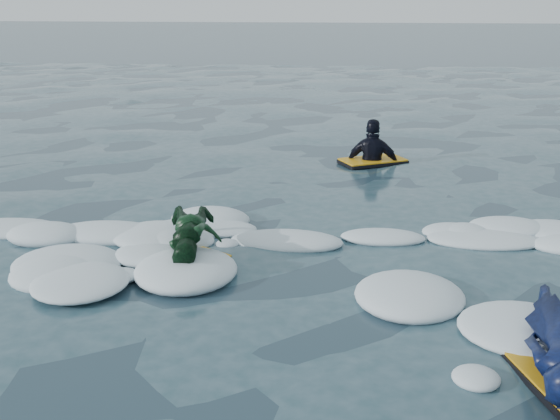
{
  "coord_description": "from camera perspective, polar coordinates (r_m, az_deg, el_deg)",
  "views": [
    {
      "loc": [
        1.12,
        -5.95,
        2.71
      ],
      "look_at": [
        0.35,
        1.6,
        0.34
      ],
      "focal_mm": 45.0,
      "sensor_mm": 36.0,
      "label": 1
    }
  ],
  "objects": [
    {
      "name": "foam_band",
      "position": [
        7.57,
        -3.07,
        -3.62
      ],
      "size": [
        12.0,
        3.1,
        0.3
      ],
      "primitive_type": null,
      "color": "white",
      "rests_on": "ground"
    },
    {
      "name": "prone_child_unit",
      "position": [
        7.35,
        -7.08,
        -2.31
      ],
      "size": [
        0.84,
        1.33,
        0.49
      ],
      "rotation": [
        0.0,
        0.0,
        1.0
      ],
      "color": "black",
      "rests_on": "ground"
    },
    {
      "name": "waiting_rider_unit",
      "position": [
        11.64,
        7.53,
        3.51
      ],
      "size": [
        1.21,
        1.01,
        1.59
      ],
      "rotation": [
        0.0,
        0.0,
        0.49
      ],
      "color": "black",
      "rests_on": "ground"
    },
    {
      "name": "ground",
      "position": [
        6.63,
        -4.43,
        -6.8
      ],
      "size": [
        120.0,
        120.0,
        0.0
      ],
      "primitive_type": "plane",
      "color": "#172A38",
      "rests_on": "ground"
    }
  ]
}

